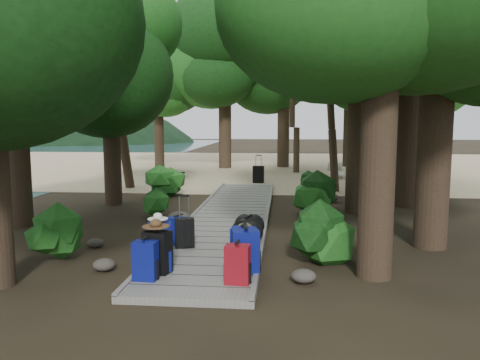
# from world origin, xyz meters

# --- Properties ---
(ground) EXTENTS (120.00, 120.00, 0.00)m
(ground) POSITION_xyz_m (0.00, 0.00, 0.00)
(ground) COLOR #2F2517
(ground) RESTS_ON ground
(sand_beach) EXTENTS (40.00, 22.00, 0.02)m
(sand_beach) POSITION_xyz_m (0.00, 16.00, 0.01)
(sand_beach) COLOR tan
(sand_beach) RESTS_ON ground
(boardwalk) EXTENTS (2.00, 12.00, 0.12)m
(boardwalk) POSITION_xyz_m (0.00, 1.00, 0.06)
(boardwalk) COLOR slate
(boardwalk) RESTS_ON ground
(backpack_left_a) EXTENTS (0.37, 0.27, 0.67)m
(backpack_left_a) POSITION_xyz_m (-0.72, -4.28, 0.46)
(backpack_left_a) COLOR navy
(backpack_left_a) RESTS_ON boardwalk
(backpack_left_b) EXTENTS (0.47, 0.38, 0.75)m
(backpack_left_b) POSITION_xyz_m (-0.63, -3.93, 0.50)
(backpack_left_b) COLOR black
(backpack_left_b) RESTS_ON boardwalk
(backpack_left_c) EXTENTS (0.46, 0.38, 0.75)m
(backpack_left_c) POSITION_xyz_m (-0.75, -3.33, 0.50)
(backpack_left_c) COLOR navy
(backpack_left_c) RESTS_ON boardwalk
(backpack_left_d) EXTENTS (0.47, 0.42, 0.60)m
(backpack_left_d) POSITION_xyz_m (-0.68, -2.15, 0.42)
(backpack_left_d) COLOR navy
(backpack_left_d) RESTS_ON boardwalk
(backpack_right_a) EXTENTS (0.39, 0.29, 0.65)m
(backpack_right_a) POSITION_xyz_m (0.70, -4.31, 0.45)
(backpack_right_a) COLOR maroon
(backpack_right_a) RESTS_ON boardwalk
(backpack_right_b) EXTENTS (0.48, 0.38, 0.77)m
(backpack_right_b) POSITION_xyz_m (0.78, -3.81, 0.51)
(backpack_right_b) COLOR navy
(backpack_right_b) RESTS_ON boardwalk
(backpack_right_c) EXTENTS (0.44, 0.34, 0.69)m
(backpack_right_c) POSITION_xyz_m (0.70, -3.30, 0.47)
(backpack_right_c) COLOR navy
(backpack_right_c) RESTS_ON boardwalk
(backpack_right_d) EXTENTS (0.38, 0.31, 0.51)m
(backpack_right_d) POSITION_xyz_m (0.78, -2.78, 0.37)
(backpack_right_d) COLOR #373C1B
(backpack_right_d) RESTS_ON boardwalk
(duffel_right_khaki) EXTENTS (0.52, 0.70, 0.43)m
(duffel_right_khaki) POSITION_xyz_m (0.67, -2.33, 0.34)
(duffel_right_khaki) COLOR brown
(duffel_right_khaki) RESTS_ON boardwalk
(duffel_right_black) EXTENTS (0.65, 0.83, 0.46)m
(duffel_right_black) POSITION_xyz_m (0.66, -1.62, 0.35)
(duffel_right_black) COLOR black
(duffel_right_black) RESTS_ON boardwalk
(suitcase_on_boardwalk) EXTENTS (0.41, 0.30, 0.57)m
(suitcase_on_boardwalk) POSITION_xyz_m (-0.52, -2.38, 0.41)
(suitcase_on_boardwalk) COLOR black
(suitcase_on_boardwalk) RESTS_ON boardwalk
(lone_suitcase_on_sand) EXTENTS (0.47, 0.30, 0.71)m
(lone_suitcase_on_sand) POSITION_xyz_m (0.35, 8.25, 0.37)
(lone_suitcase_on_sand) COLOR black
(lone_suitcase_on_sand) RESTS_ON sand_beach
(hat_brown) EXTENTS (0.44, 0.44, 0.13)m
(hat_brown) POSITION_xyz_m (-0.65, -3.92, 0.94)
(hat_brown) COLOR #51351E
(hat_brown) RESTS_ON backpack_left_b
(hat_white) EXTENTS (0.35, 0.35, 0.12)m
(hat_white) POSITION_xyz_m (-0.77, -3.35, 0.93)
(hat_white) COLOR silver
(hat_white) RESTS_ON backpack_left_c
(kayak) EXTENTS (1.74, 3.02, 0.30)m
(kayak) POSITION_xyz_m (-3.34, 9.96, 0.17)
(kayak) COLOR red
(kayak) RESTS_ON sand_beach
(sun_lounger) EXTENTS (0.76, 2.05, 0.65)m
(sun_lounger) POSITION_xyz_m (3.80, 10.43, 0.35)
(sun_lounger) COLOR silver
(sun_lounger) RESTS_ON sand_beach
(tree_right_a) EXTENTS (4.86, 4.86, 8.10)m
(tree_right_a) POSITION_xyz_m (2.87, -3.46, 4.05)
(tree_right_a) COLOR black
(tree_right_a) RESTS_ON ground
(tree_right_b) EXTENTS (5.26, 5.26, 9.39)m
(tree_right_b) POSITION_xyz_m (4.36, -1.46, 4.70)
(tree_right_b) COLOR black
(tree_right_b) RESTS_ON ground
(tree_right_c) EXTENTS (5.10, 5.10, 8.82)m
(tree_right_c) POSITION_xyz_m (3.42, 2.14, 4.41)
(tree_right_c) COLOR black
(tree_right_c) RESTS_ON ground
(tree_right_d) EXTENTS (6.28, 6.28, 11.51)m
(tree_right_d) POSITION_xyz_m (5.09, 3.37, 5.75)
(tree_right_d) COLOR black
(tree_right_d) RESTS_ON ground
(tree_right_e) EXTENTS (4.88, 4.88, 8.79)m
(tree_right_e) POSITION_xyz_m (4.63, 6.98, 4.39)
(tree_right_e) COLOR black
(tree_right_e) RESTS_ON ground
(tree_right_f) EXTENTS (5.18, 5.18, 9.25)m
(tree_right_f) POSITION_xyz_m (6.44, 9.26, 4.63)
(tree_right_f) COLOR black
(tree_right_f) RESTS_ON ground
(tree_left_b) EXTENTS (4.48, 4.48, 8.07)m
(tree_left_b) POSITION_xyz_m (-5.02, -0.37, 4.03)
(tree_left_b) COLOR black
(tree_left_b) RESTS_ON ground
(tree_left_c) EXTENTS (4.32, 4.32, 7.52)m
(tree_left_c) POSITION_xyz_m (-3.88, 2.85, 3.76)
(tree_left_c) COLOR black
(tree_left_c) RESTS_ON ground
(tree_back_a) EXTENTS (5.67, 5.67, 9.82)m
(tree_back_a) POSITION_xyz_m (-1.84, 14.57, 4.91)
(tree_back_a) COLOR black
(tree_back_a) RESTS_ON ground
(tree_back_b) EXTENTS (5.33, 5.33, 9.52)m
(tree_back_b) POSITION_xyz_m (1.36, 15.49, 4.76)
(tree_back_b) COLOR black
(tree_back_b) RESTS_ON ground
(tree_back_c) EXTENTS (5.21, 5.21, 9.37)m
(tree_back_c) POSITION_xyz_m (5.08, 16.09, 4.69)
(tree_back_c) COLOR black
(tree_back_c) RESTS_ON ground
(tree_back_d) EXTENTS (4.66, 4.66, 7.77)m
(tree_back_d) POSITION_xyz_m (-5.67, 15.02, 3.88)
(tree_back_d) COLOR black
(tree_back_d) RESTS_ON ground
(palm_right_a) EXTENTS (4.01, 4.01, 6.84)m
(palm_right_a) POSITION_xyz_m (3.40, 6.36, 3.42)
(palm_right_a) COLOR #113E12
(palm_right_a) RESTS_ON ground
(palm_right_b) EXTENTS (4.26, 4.26, 8.23)m
(palm_right_b) POSITION_xyz_m (5.05, 10.42, 4.11)
(palm_right_b) COLOR #113E12
(palm_right_b) RESTS_ON ground
(palm_right_c) EXTENTS (4.29, 4.29, 6.82)m
(palm_right_c) POSITION_xyz_m (2.27, 12.78, 3.41)
(palm_right_c) COLOR #113E12
(palm_right_c) RESTS_ON ground
(palm_left_a) EXTENTS (4.82, 4.82, 7.67)m
(palm_left_a) POSITION_xyz_m (-4.82, 6.36, 3.83)
(palm_left_a) COLOR #113E12
(palm_left_a) RESTS_ON ground
(rock_left_a) EXTENTS (0.39, 0.35, 0.21)m
(rock_left_a) POSITION_xyz_m (-1.67, -3.57, 0.11)
(rock_left_a) COLOR #4C473F
(rock_left_a) RESTS_ON ground
(rock_left_b) EXTENTS (0.34, 0.30, 0.19)m
(rock_left_b) POSITION_xyz_m (-2.42, -2.12, 0.09)
(rock_left_b) COLOR #4C473F
(rock_left_b) RESTS_ON ground
(rock_left_c) EXTENTS (0.57, 0.51, 0.31)m
(rock_left_c) POSITION_xyz_m (-1.22, 0.23, 0.16)
(rock_left_c) COLOR #4C473F
(rock_left_c) RESTS_ON ground
(rock_left_d) EXTENTS (0.29, 0.26, 0.16)m
(rock_left_d) POSITION_xyz_m (-2.34, 2.77, 0.08)
(rock_left_d) COLOR #4C473F
(rock_left_d) RESTS_ON ground
(rock_right_a) EXTENTS (0.40, 0.36, 0.22)m
(rock_right_a) POSITION_xyz_m (1.71, -3.86, 0.11)
(rock_right_a) COLOR #4C473F
(rock_right_a) RESTS_ON ground
(rock_right_b) EXTENTS (0.42, 0.38, 0.23)m
(rock_right_b) POSITION_xyz_m (2.43, -1.69, 0.12)
(rock_right_b) COLOR #4C473F
(rock_right_b) RESTS_ON ground
(rock_right_c) EXTENTS (0.28, 0.25, 0.15)m
(rock_right_c) POSITION_xyz_m (1.96, 1.40, 0.08)
(rock_right_c) COLOR #4C473F
(rock_right_c) RESTS_ON ground
(rock_right_d) EXTENTS (0.55, 0.50, 0.30)m
(rock_right_d) POSITION_xyz_m (2.85, 3.84, 0.15)
(rock_right_d) COLOR #4C473F
(rock_right_d) RESTS_ON ground
(shrub_left_a) EXTENTS (1.01, 1.01, 0.91)m
(shrub_left_a) POSITION_xyz_m (-2.77, -3.06, 0.46)
(shrub_left_a) COLOR #195018
(shrub_left_a) RESTS_ON ground
(shrub_left_b) EXTENTS (0.80, 0.80, 0.72)m
(shrub_left_b) POSITION_xyz_m (-2.11, 0.91, 0.36)
(shrub_left_b) COLOR #195018
(shrub_left_b) RESTS_ON ground
(shrub_left_c) EXTENTS (1.19, 1.19, 1.07)m
(shrub_left_c) POSITION_xyz_m (-2.67, 4.59, 0.53)
(shrub_left_c) COLOR #195018
(shrub_left_c) RESTS_ON ground
(shrub_right_a) EXTENTS (1.11, 1.11, 1.00)m
(shrub_right_a) POSITION_xyz_m (2.10, -2.62, 0.50)
(shrub_right_a) COLOR #195018
(shrub_right_a) RESTS_ON ground
(shrub_right_b) EXTENTS (1.35, 1.35, 1.21)m
(shrub_right_b) POSITION_xyz_m (2.34, 1.95, 0.61)
(shrub_right_b) COLOR #195018
(shrub_right_b) RESTS_ON ground
(shrub_right_c) EXTENTS (0.82, 0.82, 0.74)m
(shrub_right_c) POSITION_xyz_m (2.32, 5.99, 0.37)
(shrub_right_c) COLOR #195018
(shrub_right_c) RESTS_ON ground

